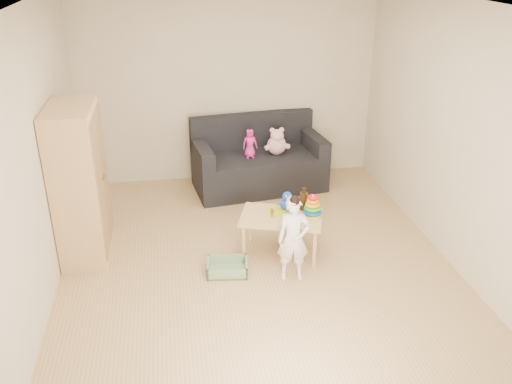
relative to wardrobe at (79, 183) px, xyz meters
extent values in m
plane|color=tan|center=(1.76, -0.43, -0.81)|extent=(4.50, 4.50, 0.00)
plane|color=white|center=(1.76, -0.43, 1.79)|extent=(4.50, 4.50, 0.00)
plane|color=beige|center=(1.76, 1.82, 0.49)|extent=(4.00, 0.00, 4.00)
plane|color=beige|center=(1.76, -2.68, 0.49)|extent=(4.00, 0.00, 4.00)
plane|color=beige|center=(-0.24, -0.43, 0.49)|extent=(0.00, 4.50, 4.50)
plane|color=beige|center=(3.76, -0.43, 0.49)|extent=(0.00, 4.50, 4.50)
cube|color=#EFBC83|center=(0.00, 0.00, 0.00)|extent=(0.45, 0.90, 1.62)
cube|color=black|center=(2.11, 1.34, -0.57)|extent=(1.80, 1.06, 0.48)
cube|color=#EEBE83|center=(2.05, -0.37, -0.59)|extent=(0.97, 0.77, 0.45)
imported|color=white|center=(2.07, -0.86, -0.38)|extent=(0.34, 0.25, 0.86)
imported|color=#F02DA3|center=(1.97, 1.27, -0.14)|extent=(0.20, 0.14, 0.38)
cylinder|color=yellow|center=(2.38, -0.42, -0.35)|extent=(0.19, 0.19, 0.02)
cylinder|color=silver|center=(2.38, -0.42, -0.24)|extent=(0.02, 0.02, 0.22)
torus|color=#0B51B5|center=(2.38, -0.42, -0.32)|extent=(0.20, 0.20, 0.04)
torus|color=green|center=(2.38, -0.42, -0.28)|extent=(0.18, 0.18, 0.04)
torus|color=#FF9E0D|center=(2.38, -0.42, -0.23)|extent=(0.16, 0.16, 0.04)
torus|color=orange|center=(2.38, -0.42, -0.19)|extent=(0.13, 0.13, 0.04)
torus|color=red|center=(2.38, -0.42, -0.16)|extent=(0.11, 0.11, 0.04)
cylinder|color=black|center=(2.32, -0.26, -0.27)|extent=(0.09, 0.09, 0.19)
cylinder|color=black|center=(2.32, -0.26, -0.16)|extent=(0.04, 0.04, 0.05)
cylinder|color=black|center=(2.32, -0.26, -0.12)|extent=(0.05, 0.05, 0.02)
cube|color=#C9CD15|center=(2.01, -0.28, -0.36)|extent=(0.28, 0.28, 0.02)
camera|label=1|loc=(0.97, -5.31, 2.26)|focal=38.00mm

